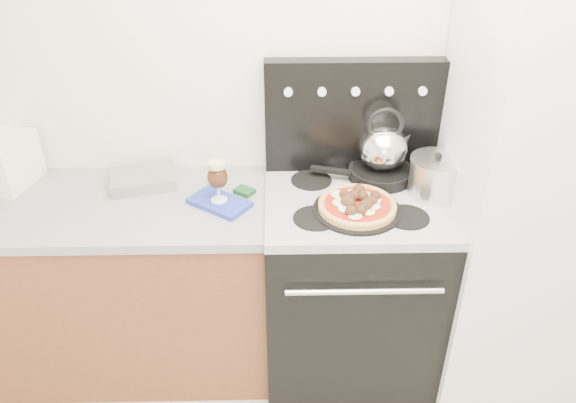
{
  "coord_description": "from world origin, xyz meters",
  "views": [
    {
      "loc": [
        -0.25,
        -0.8,
        2.15
      ],
      "look_at": [
        -0.21,
        1.05,
        0.99
      ],
      "focal_mm": 35.0,
      "sensor_mm": 36.0,
      "label": 1
    }
  ],
  "objects_px": {
    "fridge": "(527,193)",
    "pizza": "(357,204)",
    "beer_glass": "(218,181)",
    "skillet": "(380,173)",
    "stove_body": "(350,286)",
    "stock_pot": "(435,178)",
    "oven_mitt": "(219,203)",
    "pizza_pan": "(357,210)",
    "base_cabinet": "(111,288)",
    "tea_kettle": "(383,144)"
  },
  "relations": [
    {
      "from": "beer_glass",
      "to": "pizza",
      "type": "bearing_deg",
      "value": -9.18
    },
    {
      "from": "stock_pot",
      "to": "skillet",
      "type": "bearing_deg",
      "value": 145.66
    },
    {
      "from": "oven_mitt",
      "to": "skillet",
      "type": "height_order",
      "value": "skillet"
    },
    {
      "from": "stove_body",
      "to": "pizza_pan",
      "type": "distance_m",
      "value": 0.5
    },
    {
      "from": "stock_pot",
      "to": "pizza",
      "type": "bearing_deg",
      "value": -159.14
    },
    {
      "from": "beer_glass",
      "to": "stock_pot",
      "type": "height_order",
      "value": "beer_glass"
    },
    {
      "from": "pizza_pan",
      "to": "skillet",
      "type": "distance_m",
      "value": 0.3
    },
    {
      "from": "skillet",
      "to": "tea_kettle",
      "type": "bearing_deg",
      "value": 0.0
    },
    {
      "from": "base_cabinet",
      "to": "pizza_pan",
      "type": "relative_size",
      "value": 4.1
    },
    {
      "from": "stove_body",
      "to": "beer_glass",
      "type": "height_order",
      "value": "beer_glass"
    },
    {
      "from": "pizza",
      "to": "stock_pot",
      "type": "xyz_separation_m",
      "value": [
        0.34,
        0.13,
        0.04
      ]
    },
    {
      "from": "beer_glass",
      "to": "skillet",
      "type": "height_order",
      "value": "beer_glass"
    },
    {
      "from": "stove_body",
      "to": "skillet",
      "type": "bearing_deg",
      "value": 53.15
    },
    {
      "from": "pizza_pan",
      "to": "pizza",
      "type": "bearing_deg",
      "value": 0.0
    },
    {
      "from": "pizza_pan",
      "to": "beer_glass",
      "type": "bearing_deg",
      "value": 170.82
    },
    {
      "from": "pizza",
      "to": "stove_body",
      "type": "bearing_deg",
      "value": 83.77
    },
    {
      "from": "stove_body",
      "to": "pizza",
      "type": "height_order",
      "value": "pizza"
    },
    {
      "from": "stove_body",
      "to": "base_cabinet",
      "type": "bearing_deg",
      "value": 178.7
    },
    {
      "from": "fridge",
      "to": "pizza",
      "type": "bearing_deg",
      "value": -174.09
    },
    {
      "from": "pizza_pan",
      "to": "pizza",
      "type": "height_order",
      "value": "pizza"
    },
    {
      "from": "beer_glass",
      "to": "oven_mitt",
      "type": "bearing_deg",
      "value": 0.0
    },
    {
      "from": "pizza",
      "to": "fridge",
      "type": "bearing_deg",
      "value": 5.91
    },
    {
      "from": "beer_glass",
      "to": "skillet",
      "type": "xyz_separation_m",
      "value": [
        0.7,
        0.17,
        -0.07
      ]
    },
    {
      "from": "pizza_pan",
      "to": "pizza",
      "type": "distance_m",
      "value": 0.03
    },
    {
      "from": "tea_kettle",
      "to": "fridge",
      "type": "bearing_deg",
      "value": -25.78
    },
    {
      "from": "beer_glass",
      "to": "fridge",
      "type": "bearing_deg",
      "value": -0.76
    },
    {
      "from": "tea_kettle",
      "to": "beer_glass",
      "type": "bearing_deg",
      "value": -173.21
    },
    {
      "from": "beer_glass",
      "to": "pizza_pan",
      "type": "xyz_separation_m",
      "value": [
        0.56,
        -0.09,
        -0.09
      ]
    },
    {
      "from": "fridge",
      "to": "oven_mitt",
      "type": "height_order",
      "value": "fridge"
    },
    {
      "from": "fridge",
      "to": "pizza",
      "type": "distance_m",
      "value": 0.71
    },
    {
      "from": "oven_mitt",
      "to": "pizza",
      "type": "relative_size",
      "value": 0.8
    },
    {
      "from": "skillet",
      "to": "stove_body",
      "type": "bearing_deg",
      "value": -126.85
    },
    {
      "from": "beer_glass",
      "to": "pizza_pan",
      "type": "bearing_deg",
      "value": -9.18
    },
    {
      "from": "base_cabinet",
      "to": "stock_pot",
      "type": "relative_size",
      "value": 6.78
    },
    {
      "from": "pizza",
      "to": "oven_mitt",
      "type": "bearing_deg",
      "value": 170.82
    },
    {
      "from": "stove_body",
      "to": "stock_pot",
      "type": "xyz_separation_m",
      "value": [
        0.33,
        0.03,
        0.56
      ]
    },
    {
      "from": "fridge",
      "to": "stove_body",
      "type": "bearing_deg",
      "value": 177.95
    },
    {
      "from": "pizza_pan",
      "to": "skillet",
      "type": "bearing_deg",
      "value": 62.91
    },
    {
      "from": "base_cabinet",
      "to": "beer_glass",
      "type": "height_order",
      "value": "beer_glass"
    },
    {
      "from": "stove_body",
      "to": "stock_pot",
      "type": "height_order",
      "value": "stock_pot"
    },
    {
      "from": "stove_body",
      "to": "fridge",
      "type": "relative_size",
      "value": 0.46
    },
    {
      "from": "base_cabinet",
      "to": "stove_body",
      "type": "xyz_separation_m",
      "value": [
        1.1,
        -0.02,
        0.01
      ]
    },
    {
      "from": "beer_glass",
      "to": "skillet",
      "type": "distance_m",
      "value": 0.72
    },
    {
      "from": "oven_mitt",
      "to": "pizza_pan",
      "type": "xyz_separation_m",
      "value": [
        0.56,
        -0.09,
        0.02
      ]
    },
    {
      "from": "tea_kettle",
      "to": "stock_pot",
      "type": "distance_m",
      "value": 0.26
    },
    {
      "from": "fridge",
      "to": "skillet",
      "type": "xyz_separation_m",
      "value": [
        -0.57,
        0.19,
        -0.0
      ]
    },
    {
      "from": "stove_body",
      "to": "tea_kettle",
      "type": "xyz_separation_m",
      "value": [
        0.13,
        0.17,
        0.65
      ]
    },
    {
      "from": "skillet",
      "to": "fridge",
      "type": "bearing_deg",
      "value": -18.45
    },
    {
      "from": "base_cabinet",
      "to": "pizza",
      "type": "bearing_deg",
      "value": -6.44
    },
    {
      "from": "fridge",
      "to": "stock_pot",
      "type": "bearing_deg",
      "value": 171.69
    }
  ]
}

